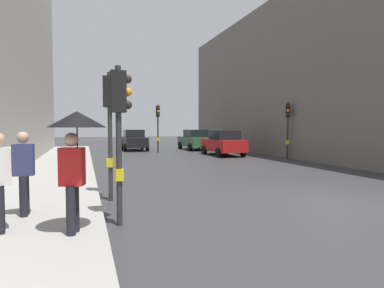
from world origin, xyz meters
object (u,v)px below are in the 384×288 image
traffic_light_near_right (111,113)px  car_dark_suv (134,140)px  traffic_light_mid_street (288,120)px  car_green_estate (195,140)px  car_red_sedan (223,143)px  traffic_light_near_left (120,116)px  traffic_light_far_median (158,120)px  pedestrian_with_grey_backpack (21,168)px  pedestrian_with_umbrella (75,138)px

traffic_light_near_right → car_dark_suv: traffic_light_near_right is taller
traffic_light_mid_street → car_green_estate: traffic_light_mid_street is taller
car_red_sedan → car_dark_suv: size_ratio=1.00×
traffic_light_near_left → car_green_estate: 22.36m
car_green_estate → traffic_light_far_median: bearing=-149.7°
car_red_sedan → pedestrian_with_grey_backpack: size_ratio=2.38×
traffic_light_near_left → pedestrian_with_umbrella: 1.23m
car_green_estate → car_dark_suv: size_ratio=1.01×
traffic_light_near_left → traffic_light_far_median: bearing=75.7°
traffic_light_far_median → traffic_light_mid_street: 9.96m
pedestrian_with_umbrella → traffic_light_near_right: bearing=75.4°
traffic_light_mid_street → car_red_sedan: 4.83m
car_green_estate → traffic_light_mid_street: bearing=-73.3°
car_dark_suv → traffic_light_near_left: bearing=-98.7°
traffic_light_near_right → car_dark_suv: bearing=80.2°
traffic_light_near_right → car_dark_suv: (3.35, 19.38, -1.54)m
traffic_light_far_median → car_green_estate: traffic_light_far_median is taller
car_red_sedan → pedestrian_with_umbrella: (-9.40, -15.46, 0.96)m
car_red_sedan → traffic_light_near_right: bearing=-124.9°
traffic_light_mid_street → pedestrian_with_grey_backpack: 16.83m
car_red_sedan → car_dark_suv: 8.83m
car_green_estate → pedestrian_with_umbrella: size_ratio=1.99×
traffic_light_near_right → pedestrian_with_grey_backpack: (-1.96, -1.62, -1.25)m
traffic_light_near_right → pedestrian_with_grey_backpack: size_ratio=1.98×
traffic_light_mid_street → traffic_light_near_left: bearing=-135.8°
traffic_light_far_median → car_dark_suv: size_ratio=0.88×
traffic_light_near_right → pedestrian_with_umbrella: bearing=-104.6°
traffic_light_near_left → traffic_light_near_right: bearing=90.0°
traffic_light_mid_street → pedestrian_with_umbrella: (-12.17, -11.84, -0.60)m
traffic_light_near_right → pedestrian_with_umbrella: traffic_light_near_right is taller
traffic_light_mid_street → pedestrian_with_grey_backpack: bearing=-142.4°
traffic_light_far_median → traffic_light_near_left: size_ratio=1.14×
car_dark_suv → pedestrian_with_grey_backpack: pedestrian_with_grey_backpack is taller
car_green_estate → car_dark_suv: 5.24m
traffic_light_far_median → car_dark_suv: 3.96m
traffic_light_mid_street → car_red_sedan: (-2.78, 3.62, -1.56)m
traffic_light_mid_street → pedestrian_with_grey_backpack: size_ratio=2.00×
car_red_sedan → pedestrian_with_umbrella: size_ratio=1.97×
car_red_sedan → car_dark_suv: bearing=126.2°
pedestrian_with_grey_backpack → traffic_light_far_median: bearing=69.3°
traffic_light_near_left → car_green_estate: (8.46, 20.65, -1.37)m
traffic_light_mid_street → pedestrian_with_grey_backpack: traffic_light_mid_street is taller
traffic_light_far_median → car_green_estate: bearing=30.3°
traffic_light_near_right → pedestrian_with_grey_backpack: traffic_light_near_right is taller
traffic_light_near_right → traffic_light_far_median: traffic_light_far_median is taller
traffic_light_near_left → car_dark_suv: size_ratio=0.77×
car_green_estate → car_dark_suv: same height
traffic_light_near_right → traffic_light_near_left: 2.41m
pedestrian_with_grey_backpack → traffic_light_near_right: bearing=39.6°
car_red_sedan → pedestrian_with_umbrella: 18.12m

